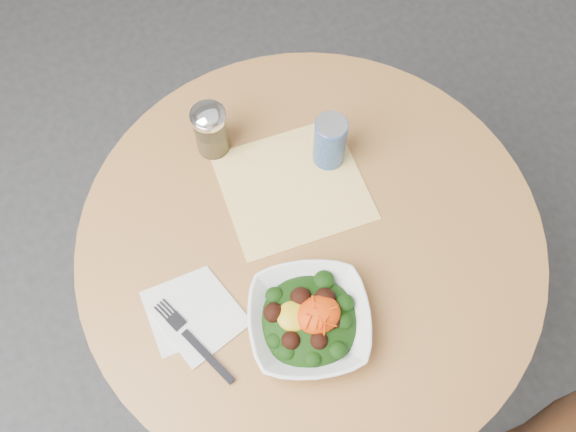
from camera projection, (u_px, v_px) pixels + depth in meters
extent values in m
plane|color=#303133|center=(303.00, 340.00, 1.90)|extent=(6.00, 6.00, 0.00)
cylinder|color=black|center=(303.00, 339.00, 1.89)|extent=(0.52, 0.52, 0.03)
cylinder|color=black|center=(306.00, 302.00, 1.58)|extent=(0.10, 0.10, 0.71)
cylinder|color=#C78C48|center=(310.00, 241.00, 1.25)|extent=(0.90, 0.90, 0.04)
cube|color=#F5A40C|center=(293.00, 186.00, 1.27)|extent=(0.31, 0.29, 0.00)
cube|color=silver|center=(186.00, 311.00, 1.16)|extent=(0.14, 0.14, 0.00)
cube|color=silver|center=(201.00, 318.00, 1.15)|extent=(0.16, 0.16, 0.00)
imported|color=white|center=(309.00, 321.00, 1.13)|extent=(0.28, 0.28, 0.05)
ellipsoid|color=black|center=(309.00, 321.00, 1.13)|extent=(0.17, 0.17, 0.06)
ellipsoid|color=gold|center=(293.00, 316.00, 1.10)|extent=(0.06, 0.06, 0.02)
ellipsoid|color=#EC4305|center=(318.00, 315.00, 1.10)|extent=(0.08, 0.07, 0.04)
cube|color=black|center=(208.00, 357.00, 1.12)|extent=(0.05, 0.12, 0.00)
cube|color=black|center=(171.00, 316.00, 1.15)|extent=(0.04, 0.07, 0.00)
cylinder|color=silver|center=(211.00, 132.00, 1.27)|extent=(0.07, 0.07, 0.10)
cylinder|color=olive|center=(212.00, 139.00, 1.29)|extent=(0.06, 0.06, 0.06)
cylinder|color=silver|center=(208.00, 116.00, 1.22)|extent=(0.07, 0.07, 0.01)
ellipsoid|color=silver|center=(208.00, 114.00, 1.21)|extent=(0.07, 0.07, 0.03)
cylinder|color=navy|center=(330.00, 142.00, 1.25)|extent=(0.06, 0.06, 0.12)
cylinder|color=silver|center=(332.00, 124.00, 1.20)|extent=(0.06, 0.06, 0.00)
cube|color=silver|center=(331.00, 120.00, 1.20)|extent=(0.02, 0.02, 0.00)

